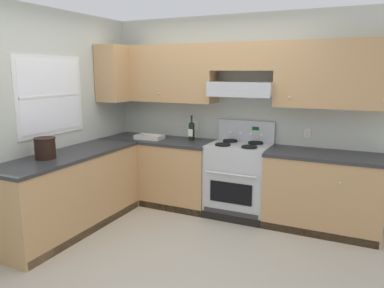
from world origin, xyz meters
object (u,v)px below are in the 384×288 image
(bowl, at_px, (149,138))
(wine_bottle, at_px, (192,130))
(stove, at_px, (239,179))
(bucket, at_px, (45,148))

(bowl, bearing_deg, wine_bottle, 14.86)
(wine_bottle, distance_m, bowl, 0.61)
(wine_bottle, height_order, bowl, wine_bottle)
(stove, bearing_deg, bowl, -177.09)
(stove, height_order, bucket, stove)
(bucket, bearing_deg, bowl, 75.02)
(stove, height_order, bowl, stove)
(wine_bottle, bearing_deg, bowl, -165.14)
(wine_bottle, relative_size, bowl, 0.88)
(wine_bottle, distance_m, bucket, 1.90)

